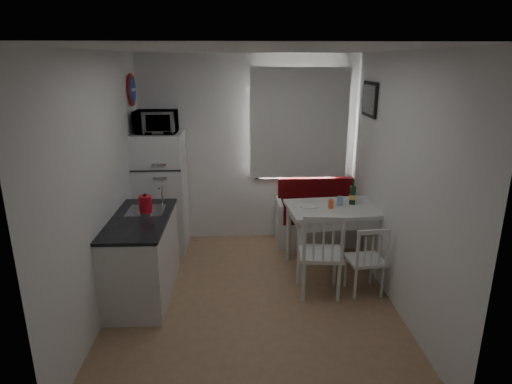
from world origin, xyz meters
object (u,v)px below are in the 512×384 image
chair_right (368,254)px  fridge (162,192)px  microwave (156,122)px  kettle (145,204)px  kitchen_counter (143,256)px  dining_table (333,214)px  chair_left (323,247)px  wine_bottle (353,192)px  bench (321,222)px

chair_right → fridge: (-2.43, 1.40, 0.30)m
microwave → kettle: microwave is taller
kitchen_counter → dining_table: 2.27m
dining_table → chair_left: size_ratio=2.20×
dining_table → wine_bottle: (0.25, 0.10, 0.25)m
chair_right → kitchen_counter: bearing=169.6°
bench → chair_right: bench is taller
chair_left → chair_right: bearing=7.5°
bench → microwave: size_ratio=2.43×
dining_table → kettle: (-2.15, -0.39, 0.29)m
chair_left → kettle: size_ratio=2.34×
chair_right → dining_table: bearing=103.9°
fridge → kettle: bearing=-88.5°
kitchen_counter → chair_left: (1.95, -0.17, 0.15)m
kitchen_counter → fridge: size_ratio=0.82×
bench → chair_left: 1.58m
chair_left → fridge: (-1.93, 1.42, 0.20)m
bench → chair_right: bearing=-81.5°
kitchen_counter → wine_bottle: bearing=13.7°
kettle → kitchen_counter: bearing=-113.8°
fridge → chair_right: bearing=-29.9°
chair_right → microwave: size_ratio=0.84×
dining_table → fridge: size_ratio=0.72×
kitchen_counter → kettle: bearing=66.2°
bench → microwave: bearing=-175.9°
wine_bottle → chair_right: bearing=-90.0°
dining_table → microwave: size_ratio=2.22×
kitchen_counter → dining_table: kitchen_counter is taller
kitchen_counter → chair_right: 2.45m
bench → fridge: bearing=-177.2°
bench → dining_table: size_ratio=1.09×
chair_right → bench: bearing=91.7°
kitchen_counter → microwave: microwave is taller
bench → fridge: size_ratio=0.78×
bench → chair_left: (-0.27, -1.53, 0.31)m
microwave → dining_table: bearing=-17.7°
kettle → bench: bearing=29.7°
wine_bottle → chair_left: bearing=-122.8°
chair_right → kettle: (-2.40, 0.27, 0.51)m
kitchen_counter → dining_table: (2.20, 0.50, 0.27)m
kitchen_counter → microwave: 1.77m
dining_table → wine_bottle: wine_bottle is taller
kitchen_counter → chair_right: size_ratio=3.02×
fridge → kitchen_counter: bearing=-90.9°
chair_right → microwave: bearing=144.2°
bench → kitchen_counter: bearing=-148.7°
chair_left → microwave: microwave is taller
chair_left → kettle: kettle is taller
kitchen_counter → kettle: (0.05, 0.11, 0.56)m
chair_left → kettle: bearing=177.0°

